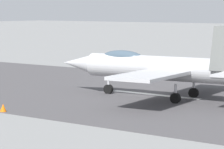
{
  "coord_description": "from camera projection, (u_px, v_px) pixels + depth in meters",
  "views": [
    {
      "loc": [
        -26.6,
        40.38,
        6.88
      ],
      "look_at": [
        -1.28,
        6.2,
        2.2
      ],
      "focal_mm": 97.88,
      "sensor_mm": 36.0,
      "label": 1
    }
  ],
  "objects": [
    {
      "name": "runway_strip",
      "position": [
        145.0,
        94.0,
        48.73
      ],
      "size": [
        240.0,
        26.0,
        0.02
      ],
      "color": "#454345",
      "rests_on": "ground"
    },
    {
      "name": "marker_cone_mid",
      "position": [
        3.0,
        108.0,
        40.32
      ],
      "size": [
        0.44,
        0.44,
        0.55
      ],
      "primitive_type": "cone",
      "color": "orange",
      "rests_on": "ground"
    },
    {
      "name": "ground_plane",
      "position": [
        145.0,
        94.0,
        48.75
      ],
      "size": [
        400.0,
        400.0,
        0.0
      ],
      "primitive_type": "plane",
      "color": "gray"
    },
    {
      "name": "fighter_jet",
      "position": [
        164.0,
        67.0,
        45.98
      ],
      "size": [
        17.33,
        14.7,
        5.59
      ],
      "color": "#B1B2B5",
      "rests_on": "ground"
    }
  ]
}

